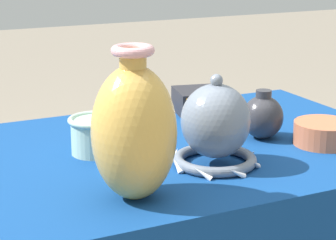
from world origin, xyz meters
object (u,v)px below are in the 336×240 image
cup_wide_celadon (96,134)px  pot_squat_terracotta (324,133)px  vase_dome_bell (216,128)px  mosaic_tile_box (203,101)px  jar_round_charcoal (263,117)px  vase_tall_bulbous (134,131)px

cup_wide_celadon → pot_squat_terracotta: bearing=-18.8°
vase_dome_bell → cup_wide_celadon: size_ratio=1.64×
pot_squat_terracotta → mosaic_tile_box: bearing=108.2°
cup_wide_celadon → jar_round_charcoal: 0.39m
vase_tall_bulbous → mosaic_tile_box: bearing=49.5°
mosaic_tile_box → pot_squat_terracotta: mosaic_tile_box is taller
cup_wide_celadon → vase_tall_bulbous: bearing=-94.6°
vase_dome_bell → jar_round_charcoal: (0.19, 0.11, -0.03)m
vase_dome_bell → vase_tall_bulbous: bearing=-157.6°
cup_wide_celadon → vase_dome_bell: bearing=-42.1°
vase_tall_bulbous → jar_round_charcoal: bearing=26.2°
cup_wide_celadon → jar_round_charcoal: (0.39, -0.07, 0.01)m
pot_squat_terracotta → jar_round_charcoal: (-0.10, 0.10, 0.03)m
vase_dome_bell → pot_squat_terracotta: (0.29, 0.01, -0.05)m
vase_tall_bulbous → pot_squat_terracotta: 0.53m
vase_tall_bulbous → vase_dome_bell: 0.24m
vase_dome_bell → jar_round_charcoal: vase_dome_bell is taller
cup_wide_celadon → mosaic_tile_box: bearing=27.3°
jar_round_charcoal → vase_dome_bell: bearing=-149.7°
vase_dome_bell → pot_squat_terracotta: 0.30m
cup_wide_celadon → jar_round_charcoal: jar_round_charcoal is taller
mosaic_tile_box → vase_tall_bulbous: bearing=-118.3°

